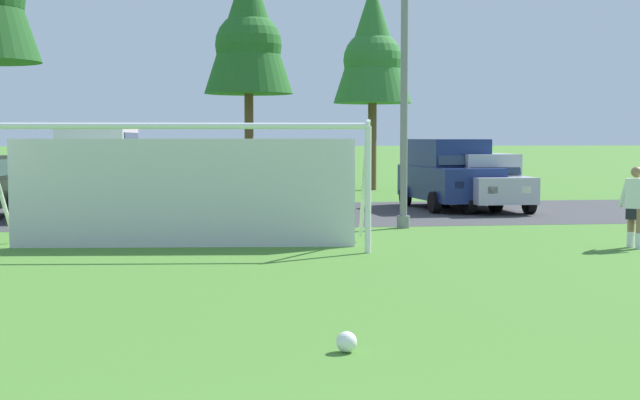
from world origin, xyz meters
TOP-DOWN VIEW (x-y plane):
  - ground_plane at (0.00, 15.00)m, footprint 400.00×400.00m
  - parking_lot_strip at (0.00, 22.62)m, footprint 52.00×8.40m
  - soccer_ball at (0.50, 5.70)m, footprint 0.22×0.22m
  - soccer_goal at (-1.39, 14.68)m, footprint 7.57×2.65m
  - player_striker_near at (7.64, 13.60)m, footprint 0.56×0.60m
  - parked_car_slot_center_left at (-3.90, 22.91)m, footprint 2.31×4.86m
  - parked_car_slot_center at (-1.92, 23.57)m, footprint 2.28×4.67m
  - parked_car_slot_center_right at (1.35, 23.21)m, footprint 2.34×4.71m
  - parked_car_slot_right at (6.58, 23.67)m, footprint 2.41×4.73m
  - parked_car_slot_far_right at (7.52, 22.96)m, footprint 2.11×4.24m
  - tree_mid_left at (0.90, 32.97)m, footprint 3.56×3.56m
  - tree_center_back at (6.11, 33.79)m, footprint 3.27×3.27m
  - street_lamp at (4.10, 18.13)m, footprint 2.00×0.32m

SIDE VIEW (x-z plane):
  - ground_plane at x=0.00m, z-range 0.00..0.00m
  - parking_lot_strip at x=0.00m, z-range 0.00..0.01m
  - soccer_ball at x=0.50m, z-range 0.00..0.22m
  - player_striker_near at x=7.64m, z-range 0.00..1.64m
  - parked_car_slot_far_right at x=7.52m, z-range 0.02..1.74m
  - parked_car_slot_center at x=-1.92m, z-range 0.03..2.19m
  - parked_car_slot_center_right at x=1.35m, z-range 0.03..2.19m
  - parked_car_slot_right at x=6.58m, z-range 0.03..2.19m
  - soccer_goal at x=-1.39m, z-range 0.01..2.58m
  - parked_car_slot_center_left at x=-3.90m, z-range 0.08..2.60m
  - street_lamp at x=4.10m, z-range 0.13..6.95m
  - tree_center_back at x=6.11m, z-range 1.63..10.35m
  - tree_mid_left at x=0.90m, z-range 1.77..11.27m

